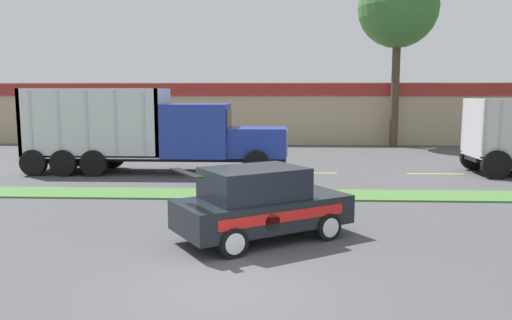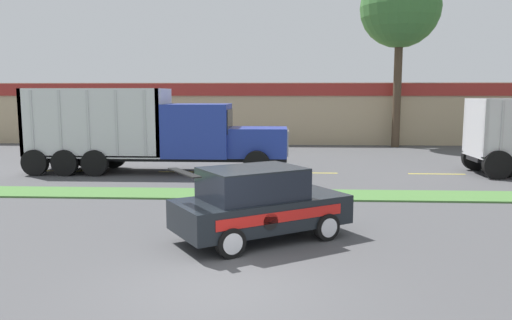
{
  "view_description": "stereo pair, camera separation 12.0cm",
  "coord_description": "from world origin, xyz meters",
  "views": [
    {
      "loc": [
        0.92,
        -8.51,
        3.4
      ],
      "look_at": [
        0.18,
        7.84,
        1.22
      ],
      "focal_mm": 35.0,
      "sensor_mm": 36.0,
      "label": 1
    },
    {
      "loc": [
        1.04,
        -8.51,
        3.4
      ],
      "look_at": [
        0.18,
        7.84,
        1.22
      ],
      "focal_mm": 35.0,
      "sensor_mm": 36.0,
      "label": 2
    }
  ],
  "objects": [
    {
      "name": "dump_truck_mid",
      "position": [
        -3.66,
        12.72,
        1.59
      ],
      "size": [
        11.15,
        2.65,
        3.62
      ],
      "color": "black",
      "rests_on": "ground_plane"
    },
    {
      "name": "centre_line_3",
      "position": [
        -8.56,
        12.83,
        0.0
      ],
      "size": [
        2.4,
        0.14,
        0.01
      ],
      "primitive_type": "cube",
      "color": "yellow",
      "rests_on": "ground_plane"
    },
    {
      "name": "rally_car",
      "position": [
        0.5,
        2.85,
        0.87
      ],
      "size": [
        4.36,
        3.7,
        1.75
      ],
      "color": "black",
      "rests_on": "ground_plane"
    },
    {
      "name": "tree_behind_left",
      "position": [
        8.32,
        23.86,
        9.17
      ],
      "size": [
        4.97,
        4.97,
        12.45
      ],
      "color": "#473828",
      "rests_on": "ground_plane"
    },
    {
      "name": "centre_line_6",
      "position": [
        7.64,
        12.83,
        0.0
      ],
      "size": [
        2.4,
        0.14,
        0.01
      ],
      "primitive_type": "cube",
      "color": "yellow",
      "rests_on": "ground_plane"
    },
    {
      "name": "centre_line_4",
      "position": [
        -3.16,
        12.83,
        0.0
      ],
      "size": [
        2.4,
        0.14,
        0.01
      ],
      "primitive_type": "cube",
      "color": "yellow",
      "rests_on": "ground_plane"
    },
    {
      "name": "grass_verge",
      "position": [
        0.0,
        7.97,
        0.03
      ],
      "size": [
        120.0,
        1.72,
        0.06
      ],
      "primitive_type": "cube",
      "color": "#477538",
      "rests_on": "ground_plane"
    },
    {
      "name": "centre_line_5",
      "position": [
        2.24,
        12.83,
        0.0
      ],
      "size": [
        2.4,
        0.14,
        0.01
      ],
      "primitive_type": "cube",
      "color": "yellow",
      "rests_on": "ground_plane"
    },
    {
      "name": "store_building_backdrop",
      "position": [
        -0.8,
        30.68,
        2.06
      ],
      "size": [
        40.57,
        12.1,
        4.11
      ],
      "color": "tan",
      "rests_on": "ground_plane"
    },
    {
      "name": "ground_plane",
      "position": [
        0.0,
        0.0,
        0.0
      ],
      "size": [
        600.0,
        600.0,
        0.0
      ],
      "primitive_type": "plane",
      "color": "#474749"
    }
  ]
}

